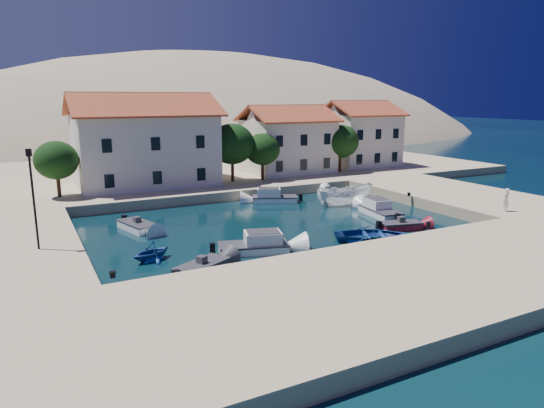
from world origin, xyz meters
The scene contains 23 objects.
ground centered at (0.00, 0.00, 0.00)m, with size 400.00×400.00×0.00m, color black.
quay_south centered at (0.00, -6.00, 0.50)m, with size 52.00×12.00×1.00m, color #C7B088.
quay_east centered at (20.50, 10.00, 0.50)m, with size 11.00×20.00×1.00m, color #C7B088.
quay_west centered at (-19.00, 10.00, 0.50)m, with size 8.00×20.00×1.00m, color #C7B088.
quay_north centered at (2.00, 38.00, 0.50)m, with size 80.00×36.00×1.00m, color #C7B088.
hills centered at (20.64, 123.62, -23.40)m, with size 254.00×176.00×99.00m.
building_left centered at (-6.00, 28.00, 5.94)m, with size 14.70×9.45×9.70m.
building_mid centered at (12.00, 29.00, 5.22)m, with size 10.50×8.40×8.30m.
building_right centered at (24.00, 30.00, 5.47)m, with size 9.45×8.40×8.80m.
trees centered at (4.51, 25.46, 4.84)m, with size 37.30×5.30×6.45m.
lamppost centered at (-17.50, 8.00, 4.75)m, with size 0.35×0.25×6.22m.
bollards centered at (2.80, 3.87, 1.15)m, with size 29.36×9.56×0.30m.
motorboat_grey_sw centered at (-9.05, 1.86, 0.30)m, with size 3.91×3.12×1.25m.
cabin_cruiser_south centered at (-4.65, 3.99, 0.48)m, with size 5.06×3.26×1.60m.
rowboat_south centered at (4.17, 2.55, 0.00)m, with size 3.79×5.31×1.10m, color navy.
motorboat_red_se centered at (8.15, 3.82, 0.30)m, with size 3.48×2.17×1.25m.
cabin_cruiser_east centered at (9.79, 8.27, 0.48)m, with size 2.64×4.97×1.60m.
boat_east centered at (9.66, 13.24, 0.00)m, with size 2.14×5.69×2.20m, color white.
motorboat_white_ne centered at (10.45, 17.52, 0.30)m, with size 3.02×3.95×1.25m.
rowboat_west centered at (-11.14, 5.57, 0.00)m, with size 2.34×2.71×1.43m, color navy.
motorboat_white_west centered at (-10.30, 13.42, 0.29)m, with size 2.63×4.13×1.25m.
cabin_cruiser_north centered at (4.16, 17.57, 0.48)m, with size 4.81×3.60×1.60m.
pedestrian centered at (17.23, 1.48, 1.96)m, with size 0.70×0.46×1.93m, color white.
Camera 1 is at (-17.99, -24.21, 10.15)m, focal length 32.00 mm.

